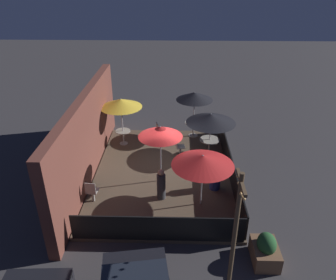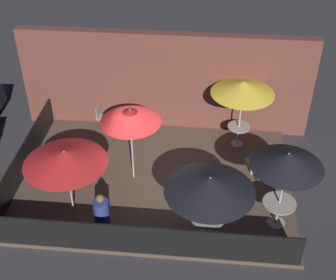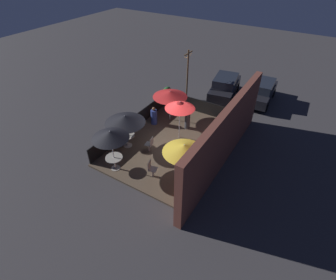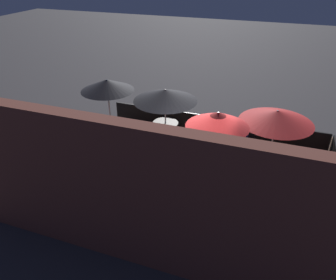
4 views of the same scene
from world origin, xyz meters
The scene contains 18 objects.
ground_plane centered at (0.00, 0.00, 0.00)m, with size 60.00×60.00×0.00m, color #383538.
patio_deck centered at (0.00, 0.00, 0.06)m, with size 8.18×5.78×0.12m.
building_wall centered at (0.00, 3.12, 1.77)m, with size 9.78×0.36×3.55m.
fence_front centered at (0.00, -2.85, 0.59)m, with size 7.98×0.05×0.95m.
fence_side_left centered at (-4.05, 0.00, 0.59)m, with size 0.05×5.58×0.95m.
patio_umbrella_0 centered at (1.63, -2.12, 1.96)m, with size 2.27×2.27×2.05m.
patio_umbrella_1 centered at (3.51, -1.45, 2.33)m, with size 1.85×1.85×2.41m.
patio_umbrella_2 centered at (2.53, 2.08, 2.30)m, with size 2.01×2.01×2.39m.
patio_umbrella_3 centered at (-0.67, 0.06, 2.39)m, with size 1.74×1.74×2.48m.
patio_umbrella_4 centered at (-2.15, -1.50, 2.02)m, with size 2.23×2.23×2.10m.
dining_table_0 centered at (1.63, -2.12, 0.73)m, with size 0.94×0.94×0.77m.
dining_table_1 centered at (3.51, -1.45, 0.73)m, with size 0.90×0.90×0.76m.
dining_table_2 centered at (2.53, 2.08, 0.68)m, with size 0.74×0.74×0.72m.
patio_chair_0 centered at (-2.16, 2.55, 0.63)m, with size 0.44×0.44×0.93m.
patio_chair_1 centered at (1.37, -0.70, 0.65)m, with size 0.47×0.47×0.96m.
patio_chair_2 centered at (2.96, 0.52, 0.63)m, with size 0.49×0.49×0.93m.
patron_0 centered at (-1.83, -0.01, 0.70)m, with size 0.47×0.47×1.28m.
patron_1 centered at (-1.16, -2.12, 0.66)m, with size 0.59×0.59×1.22m.
Camera 2 is at (1.43, -10.69, 9.56)m, focal length 50.00 mm.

